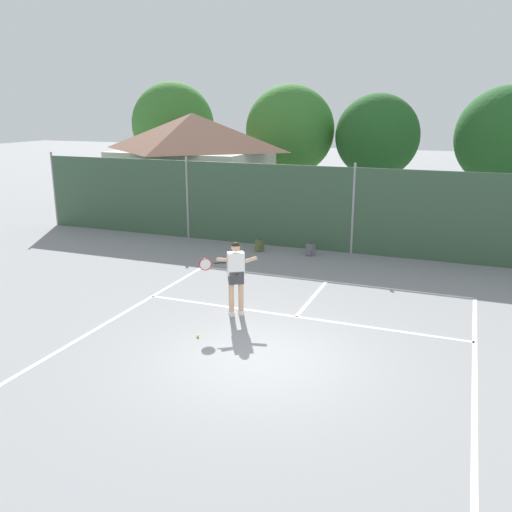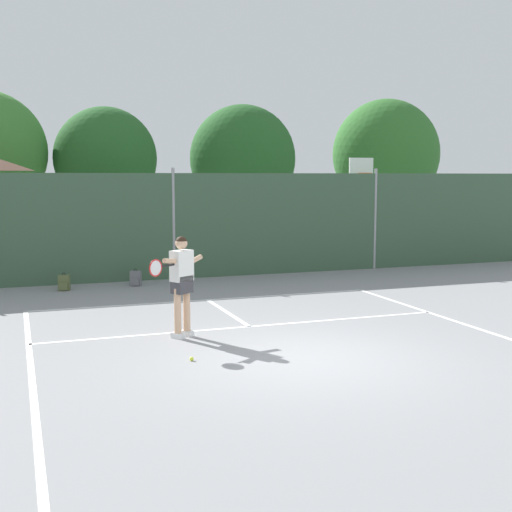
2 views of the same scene
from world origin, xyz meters
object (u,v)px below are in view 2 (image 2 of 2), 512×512
object	(u,v)px
backpack_olive	(64,283)
basketball_hoop	(360,194)
tennis_ball	(192,359)
backpack_grey	(136,279)
tennis_player	(181,277)

from	to	relation	value
backpack_olive	basketball_hoop	bearing A→B (deg)	15.54
tennis_ball	backpack_grey	bearing A→B (deg)	86.87
tennis_player	backpack_olive	world-z (taller)	tennis_player
tennis_ball	backpack_olive	world-z (taller)	backpack_olive
tennis_ball	backpack_grey	distance (m)	7.68
basketball_hoop	backpack_olive	bearing A→B (deg)	-164.46
tennis_player	tennis_ball	xyz separation A→B (m)	(-0.23, -1.60, -1.08)
basketball_hoop	tennis_ball	xyz separation A→B (m)	(-8.63, -10.36, -2.28)
tennis_player	backpack_grey	distance (m)	6.14
basketball_hoop	backpack_grey	distance (m)	8.90
tennis_ball	backpack_olive	xyz separation A→B (m)	(-1.44, 7.55, 0.16)
tennis_player	backpack_grey	world-z (taller)	tennis_player
backpack_olive	backpack_grey	distance (m)	1.86
tennis_ball	backpack_grey	world-z (taller)	backpack_grey
basketball_hoop	tennis_ball	distance (m)	13.67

